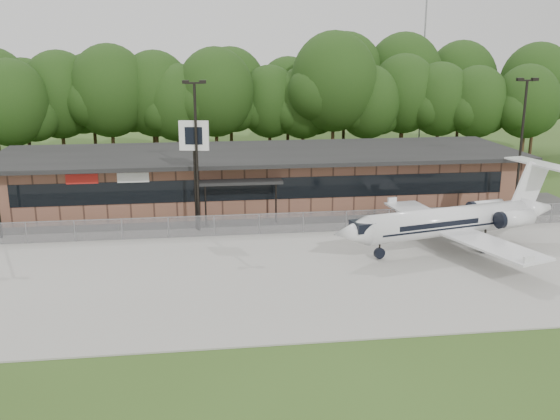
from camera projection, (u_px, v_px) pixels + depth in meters
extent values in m
plane|color=#324B1A|center=(315.00, 333.00, 27.78)|extent=(160.00, 160.00, 0.00)
cube|color=#9E9B93|center=(289.00, 270.00, 35.44)|extent=(64.00, 18.00, 0.08)
cube|color=#383835|center=(266.00, 217.00, 46.46)|extent=(50.00, 9.00, 0.06)
cube|color=brown|center=(260.00, 179.00, 50.26)|extent=(40.00, 10.00, 4.00)
cube|color=black|center=(267.00, 189.00, 45.38)|extent=(36.00, 0.08, 1.60)
cube|color=black|center=(261.00, 153.00, 49.23)|extent=(41.00, 11.50, 0.30)
cube|color=black|center=(240.00, 182.00, 44.38)|extent=(6.00, 1.60, 0.20)
cube|color=red|center=(82.00, 179.00, 43.40)|extent=(2.20, 0.06, 0.70)
cube|color=silver|center=(133.00, 178.00, 43.84)|extent=(2.20, 0.06, 0.70)
cube|color=gray|center=(274.00, 224.00, 41.96)|extent=(46.00, 0.03, 1.50)
cube|color=gray|center=(274.00, 213.00, 41.77)|extent=(46.00, 0.04, 0.04)
cylinder|color=gray|center=(424.00, 44.00, 73.39)|extent=(0.20, 0.20, 25.00)
cylinder|color=black|center=(197.00, 160.00, 41.67)|extent=(0.18, 0.18, 10.00)
cube|color=black|center=(194.00, 83.00, 40.37)|extent=(1.20, 0.12, 0.12)
cube|color=black|center=(186.00, 82.00, 40.28)|extent=(0.45, 0.30, 0.22)
cube|color=black|center=(203.00, 82.00, 40.42)|extent=(0.45, 0.30, 0.22)
cylinder|color=black|center=(520.00, 152.00, 44.62)|extent=(0.18, 0.18, 10.00)
cube|color=black|center=(527.00, 80.00, 43.32)|extent=(1.20, 0.12, 0.12)
cube|color=black|center=(520.00, 79.00, 43.24)|extent=(0.45, 0.30, 0.22)
cube|color=black|center=(535.00, 79.00, 43.38)|extent=(0.45, 0.30, 0.22)
cylinder|color=silver|center=(447.00, 223.00, 38.23)|extent=(11.13, 4.22, 1.76)
cone|color=silver|center=(350.00, 234.00, 35.96)|extent=(2.55, 2.22, 1.76)
cone|color=silver|center=(534.00, 210.00, 40.49)|extent=(2.76, 2.27, 1.76)
cube|color=silver|center=(493.00, 247.00, 35.26)|extent=(3.86, 6.99, 0.13)
cube|color=silver|center=(421.00, 215.00, 41.83)|extent=(3.86, 6.99, 0.13)
cylinder|color=silver|center=(515.00, 220.00, 38.30)|extent=(2.59, 1.52, 0.99)
cylinder|color=silver|center=(485.00, 209.00, 40.79)|extent=(2.59, 1.52, 0.99)
cube|color=silver|center=(530.00, 187.00, 39.89)|extent=(2.67, 0.77, 3.32)
cube|color=silver|center=(540.00, 165.00, 39.76)|extent=(2.55, 5.26, 0.11)
cube|color=black|center=(362.00, 227.00, 36.15)|extent=(1.37, 1.54, 0.55)
cube|color=black|center=(472.00, 242.00, 39.29)|extent=(1.46, 2.78, 0.77)
cylinder|color=black|center=(379.00, 254.00, 37.02)|extent=(0.79, 0.79, 0.24)
cylinder|color=black|center=(195.00, 179.00, 42.29)|extent=(0.25, 0.25, 7.22)
cube|color=silver|center=(194.00, 136.00, 41.53)|extent=(1.99, 0.59, 1.98)
cube|color=black|center=(194.00, 136.00, 41.42)|extent=(1.16, 0.25, 1.17)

